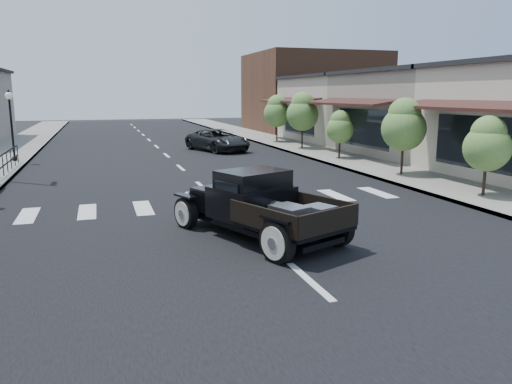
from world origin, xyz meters
name	(u,v)px	position (x,y,z in m)	size (l,w,h in m)	color
ground	(260,238)	(0.00, 0.00, 0.00)	(120.00, 120.00, 0.00)	black
road	(172,160)	(0.00, 15.00, 0.01)	(14.00, 80.00, 0.02)	black
road_markings	(188,175)	(0.00, 10.00, 0.00)	(12.00, 60.00, 0.06)	silver
sidewalk_right	(321,153)	(8.50, 15.00, 0.07)	(3.00, 80.00, 0.15)	gray
storefront_mid	(442,115)	(15.00, 13.00, 2.25)	(10.00, 9.00, 4.50)	#A29688
storefront_far	(362,110)	(15.00, 22.00, 2.25)	(10.00, 9.00, 4.50)	#B3A797
far_building_right	(313,93)	(15.50, 32.00, 3.50)	(11.00, 10.00, 7.00)	brown
lamp_post_c	(12,125)	(-7.60, 16.00, 1.89)	(0.36, 0.36, 3.47)	black
small_tree_a	(486,157)	(8.30, 1.99, 1.39)	(1.49, 1.49, 2.49)	#56803A
small_tree_b	(403,138)	(8.30, 6.65, 1.65)	(1.80, 1.80, 2.99)	#56803A
small_tree_c	(340,135)	(8.30, 12.29, 1.32)	(1.41, 1.41, 2.34)	#56803A
small_tree_d	(302,121)	(8.30, 17.30, 1.78)	(1.95, 1.95, 3.25)	#56803A
small_tree_e	(277,119)	(8.30, 21.85, 1.69)	(1.85, 1.85, 3.08)	#56803A
hotrod_pickup	(259,204)	(-0.02, 0.01, 0.83)	(2.23, 4.77, 1.65)	black
second_car	(218,140)	(3.25, 18.36, 0.65)	(2.16, 4.69, 1.30)	black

